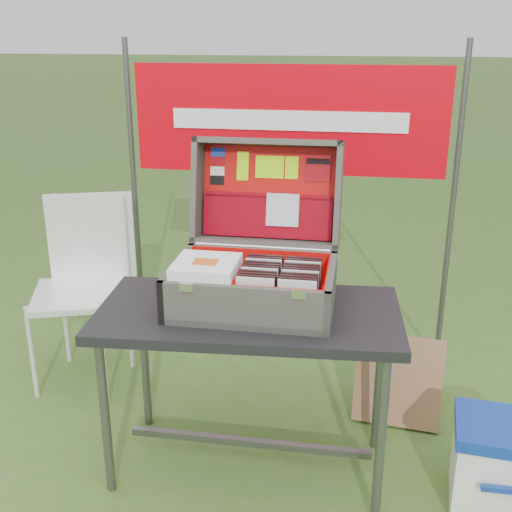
% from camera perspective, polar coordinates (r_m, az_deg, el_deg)
% --- Properties ---
extents(ground, '(80.00, 80.00, 0.00)m').
position_cam_1_polar(ground, '(2.83, -0.41, -18.45)').
color(ground, '#3F6220').
rests_on(ground, ground).
extents(table, '(1.19, 0.65, 0.73)m').
position_cam_1_polar(table, '(2.64, -0.63, -11.96)').
color(table, black).
rests_on(table, ground).
extents(table_top, '(1.19, 0.65, 0.04)m').
position_cam_1_polar(table_top, '(2.48, -0.66, -5.21)').
color(table_top, black).
rests_on(table_top, ground).
extents(table_leg_fl, '(0.04, 0.04, 0.69)m').
position_cam_1_polar(table_leg_fl, '(2.60, -13.27, -13.65)').
color(table_leg_fl, '#59595B').
rests_on(table_leg_fl, ground).
extents(table_leg_fr, '(0.04, 0.04, 0.69)m').
position_cam_1_polar(table_leg_fr, '(2.43, 11.00, -16.05)').
color(table_leg_fr, '#59595B').
rests_on(table_leg_fr, ground).
extents(table_leg_bl, '(0.04, 0.04, 0.69)m').
position_cam_1_polar(table_leg_bl, '(2.96, -9.88, -8.93)').
color(table_leg_bl, '#59595B').
rests_on(table_leg_bl, ground).
extents(table_leg_br, '(0.04, 0.04, 0.69)m').
position_cam_1_polar(table_leg_br, '(2.82, 10.88, -10.61)').
color(table_leg_br, '#59595B').
rests_on(table_leg_br, ground).
extents(table_brace, '(1.01, 0.03, 0.03)m').
position_cam_1_polar(table_brace, '(2.78, -0.61, -16.23)').
color(table_brace, '#59595B').
rests_on(table_brace, ground).
extents(suitcase, '(0.62, 0.60, 0.58)m').
position_cam_1_polar(suitcase, '(2.45, -0.06, 2.33)').
color(suitcase, '#5A564E').
rests_on(suitcase, table).
extents(suitcase_base_bottom, '(0.62, 0.44, 0.02)m').
position_cam_1_polar(suitcase_base_bottom, '(2.49, -0.29, -4.22)').
color(suitcase_base_bottom, '#5A564E').
rests_on(suitcase_base_bottom, table_top).
extents(suitcase_base_wall_front, '(0.62, 0.02, 0.17)m').
position_cam_1_polar(suitcase_base_wall_front, '(2.28, -1.21, -4.70)').
color(suitcase_base_wall_front, '#5A564E').
rests_on(suitcase_base_wall_front, table_top).
extents(suitcase_base_wall_back, '(0.62, 0.02, 0.17)m').
position_cam_1_polar(suitcase_base_wall_back, '(2.66, 0.49, -1.00)').
color(suitcase_base_wall_back, '#5A564E').
rests_on(suitcase_base_wall_back, table_top).
extents(suitcase_base_wall_left, '(0.02, 0.44, 0.17)m').
position_cam_1_polar(suitcase_base_wall_left, '(2.53, -6.98, -2.25)').
color(suitcase_base_wall_left, '#5A564E').
rests_on(suitcase_base_wall_left, table_top).
extents(suitcase_base_wall_right, '(0.02, 0.44, 0.17)m').
position_cam_1_polar(suitcase_base_wall_right, '(2.44, 6.65, -3.14)').
color(suitcase_base_wall_right, '#5A564E').
rests_on(suitcase_base_wall_right, table_top).
extents(suitcase_liner_floor, '(0.57, 0.40, 0.01)m').
position_cam_1_polar(suitcase_liner_floor, '(2.49, -0.29, -3.90)').
color(suitcase_liner_floor, red).
rests_on(suitcase_liner_floor, suitcase_base_bottom).
extents(suitcase_latch_left, '(0.05, 0.01, 0.03)m').
position_cam_1_polar(suitcase_latch_left, '(2.28, -6.23, -2.77)').
color(suitcase_latch_left, silver).
rests_on(suitcase_latch_left, suitcase_base_wall_front).
extents(suitcase_latch_right, '(0.05, 0.01, 0.03)m').
position_cam_1_polar(suitcase_latch_right, '(2.21, 3.82, -3.45)').
color(suitcase_latch_right, silver).
rests_on(suitcase_latch_right, suitcase_base_wall_front).
extents(suitcase_hinge, '(0.56, 0.02, 0.02)m').
position_cam_1_polar(suitcase_hinge, '(2.64, 0.54, 0.78)').
color(suitcase_hinge, silver).
rests_on(suitcase_hinge, suitcase_base_wall_back).
extents(suitcase_lid_back, '(0.62, 0.12, 0.44)m').
position_cam_1_polar(suitcase_lid_back, '(2.78, 1.20, 5.69)').
color(suitcase_lid_back, '#5A564E').
rests_on(suitcase_lid_back, suitcase_base_wall_back).
extents(suitcase_lid_rim_far, '(0.62, 0.17, 0.06)m').
position_cam_1_polar(suitcase_lid_rim_far, '(2.71, 1.15, 10.09)').
color(suitcase_lid_rim_far, '#5A564E').
rests_on(suitcase_lid_rim_far, suitcase_lid_back).
extents(suitcase_lid_rim_near, '(0.62, 0.17, 0.06)m').
position_cam_1_polar(suitcase_lid_rim_near, '(2.72, 0.82, 1.23)').
color(suitcase_lid_rim_near, '#5A564E').
rests_on(suitcase_lid_rim_near, suitcase_lid_back).
extents(suitcase_lid_rim_left, '(0.02, 0.26, 0.47)m').
position_cam_1_polar(suitcase_lid_rim_left, '(2.77, -5.18, 5.88)').
color(suitcase_lid_rim_left, '#5A564E').
rests_on(suitcase_lid_rim_left, suitcase_lid_back).
extents(suitcase_lid_rim_right, '(0.02, 0.26, 0.47)m').
position_cam_1_polar(suitcase_lid_rim_right, '(2.68, 7.34, 5.34)').
color(suitcase_lid_rim_right, '#5A564E').
rests_on(suitcase_lid_rim_right, suitcase_lid_back).
extents(suitcase_lid_liner, '(0.57, 0.09, 0.38)m').
position_cam_1_polar(suitcase_lid_liner, '(2.76, 1.16, 5.68)').
color(suitcase_lid_liner, red).
rests_on(suitcase_lid_liner, suitcase_lid_back).
extents(suitcase_liner_wall_front, '(0.57, 0.01, 0.14)m').
position_cam_1_polar(suitcase_liner_wall_front, '(2.28, -1.14, -4.26)').
color(suitcase_liner_wall_front, red).
rests_on(suitcase_liner_wall_front, suitcase_base_bottom).
extents(suitcase_liner_wall_back, '(0.57, 0.01, 0.14)m').
position_cam_1_polar(suitcase_liner_wall_back, '(2.64, 0.44, -0.87)').
color(suitcase_liner_wall_back, red).
rests_on(suitcase_liner_wall_back, suitcase_base_bottom).
extents(suitcase_liner_wall_left, '(0.01, 0.40, 0.14)m').
position_cam_1_polar(suitcase_liner_wall_left, '(2.52, -6.66, -2.02)').
color(suitcase_liner_wall_left, red).
rests_on(suitcase_liner_wall_left, suitcase_base_bottom).
extents(suitcase_liner_wall_right, '(0.01, 0.40, 0.14)m').
position_cam_1_polar(suitcase_liner_wall_right, '(2.43, 6.31, -2.85)').
color(suitcase_liner_wall_right, red).
rests_on(suitcase_liner_wall_right, suitcase_base_bottom).
extents(suitcase_lid_pocket, '(0.55, 0.07, 0.18)m').
position_cam_1_polar(suitcase_lid_pocket, '(2.75, 1.02, 3.51)').
color(suitcase_lid_pocket, maroon).
rests_on(suitcase_lid_pocket, suitcase_lid_liner).
extents(suitcase_pocket_edge, '(0.54, 0.02, 0.02)m').
position_cam_1_polar(suitcase_pocket_edge, '(2.74, 1.07, 5.36)').
color(suitcase_pocket_edge, maroon).
rests_on(suitcase_pocket_edge, suitcase_lid_pocket).
extents(suitcase_pocket_cd, '(0.14, 0.04, 0.14)m').
position_cam_1_polar(suitcase_pocket_cd, '(2.72, 2.38, 4.12)').
color(suitcase_pocket_cd, silver).
rests_on(suitcase_pocket_cd, suitcase_lid_pocket).
extents(lid_sticker_cc_a, '(0.06, 0.01, 0.04)m').
position_cam_1_polar(lid_sticker_cc_a, '(2.80, -3.41, 9.19)').
color(lid_sticker_cc_a, '#1933B2').
rests_on(lid_sticker_cc_a, suitcase_lid_liner).
extents(lid_sticker_cc_b, '(0.06, 0.01, 0.04)m').
position_cam_1_polar(lid_sticker_cc_b, '(2.80, -3.43, 8.37)').
color(lid_sticker_cc_b, '#9E070F').
rests_on(lid_sticker_cc_b, suitcase_lid_liner).
extents(lid_sticker_cc_c, '(0.06, 0.01, 0.04)m').
position_cam_1_polar(lid_sticker_cc_c, '(2.80, -3.46, 7.55)').
color(lid_sticker_cc_c, white).
rests_on(lid_sticker_cc_c, suitcase_lid_liner).
extents(lid_sticker_cc_d, '(0.06, 0.01, 0.04)m').
position_cam_1_polar(lid_sticker_cc_d, '(2.80, -3.48, 6.74)').
color(lid_sticker_cc_d, black).
rests_on(lid_sticker_cc_d, suitcase_lid_liner).
extents(lid_card_neon_tall, '(0.05, 0.03, 0.12)m').
position_cam_1_polar(lid_card_neon_tall, '(2.77, -1.18, 8.00)').
color(lid_card_neon_tall, '#B0F906').
rests_on(lid_card_neon_tall, suitcase_lid_liner).
extents(lid_card_neon_main, '(0.12, 0.02, 0.09)m').
position_cam_1_polar(lid_card_neon_main, '(2.75, 1.22, 7.92)').
color(lid_card_neon_main, '#B0F906').
rests_on(lid_card_neon_main, suitcase_lid_liner).
extents(lid_card_neon_small, '(0.06, 0.02, 0.09)m').
position_cam_1_polar(lid_card_neon_small, '(2.74, 3.19, 7.84)').
color(lid_card_neon_small, '#B0F906').
rests_on(lid_card_neon_small, suitcase_lid_liner).
extents(lid_sticker_band, '(0.11, 0.03, 0.11)m').
position_cam_1_polar(lid_sticker_band, '(2.73, 5.53, 7.74)').
color(lid_sticker_band, '#9E070F').
rests_on(lid_sticker_band, suitcase_lid_liner).
extents(lid_sticker_band_bar, '(0.10, 0.01, 0.02)m').
position_cam_1_polar(lid_sticker_band_bar, '(2.73, 5.56, 8.36)').
color(lid_sticker_band_bar, black).
rests_on(lid_sticker_band_bar, suitcase_lid_liner).
extents(cd_left_0, '(0.14, 0.01, 0.16)m').
position_cam_1_polar(cd_left_0, '(2.29, -0.09, -3.79)').
color(cd_left_0, silver).
rests_on(cd_left_0, suitcase_liner_floor).
extents(cd_left_1, '(0.14, 0.01, 0.16)m').
position_cam_1_polar(cd_left_1, '(2.31, 0.02, -3.56)').
color(cd_left_1, black).
rests_on(cd_left_1, suitcase_liner_floor).
extents(cd_left_2, '(0.14, 0.01, 0.16)m').
position_cam_1_polar(cd_left_2, '(2.34, 0.12, -3.32)').
color(cd_left_2, black).
rests_on(cd_left_2, suitcase_liner_floor).
extents(cd_left_3, '(0.14, 0.01, 0.16)m').
position_cam_1_polar(cd_left_3, '(2.36, 0.22, -3.09)').
color(cd_left_3, black).
rests_on(cd_left_3, suitcase_liner_floor).
extents(cd_left_4, '(0.14, 0.01, 0.16)m').
position_cam_1_polar(cd_left_4, '(2.38, 0.31, -2.87)').
color(cd_left_4, silver).
rests_on(cd_left_4, suitcase_liner_floor).
extents(cd_left_5, '(0.14, 0.01, 0.16)m').
position_cam_1_polar(cd_left_5, '(2.40, 0.41, -2.65)').
color(cd_left_5, black).
rests_on(cd_left_5, suitcase_liner_floor).
extents(cd_left_6, '(0.14, 0.01, 0.16)m').
position_cam_1_polar(cd_left_6, '(2.43, 0.50, -2.43)').
color(cd_left_6, black).
rests_on(cd_left_6, suitcase_liner_floor).
extents(cd_left_7, '(0.14, 0.01, 0.16)m').
position_cam_1_polar(cd_left_7, '(2.45, 0.59, -2.22)').
color(cd_left_7, black).
rests_on(cd_left_7, suitcase_liner_floor).
extents(cd_left_8, '(0.14, 0.01, 0.16)m').
position_cam_1_polar(cd_left_8, '(2.47, 0.68, -2.01)').
color(cd_left_8, silver).
rests_on(cd_left_8, suitcase_liner_floor).
extents(cd_left_9, '(0.14, 0.01, 0.16)m').
position_cam_1_polar(cd_left_9, '(2.49, 0.77, -1.80)').
color(cd_left_9, black).
rests_on(cd_left_9, suitcase_liner_floor).
extents(cd_left_10, '(0.14, 0.01, 0.16)m').
position_cam_1_polar(cd_left_10, '(2.52, 0.86, -1.60)').
color(cd_left_10, black).
rests_on(cd_left_10, suitcase_liner_floor).
extents(cd_right_0, '(0.14, 0.01, 0.16)m').
position_cam_1_polar(cd_right_0, '(2.27, 3.65, -4.04)').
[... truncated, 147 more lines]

